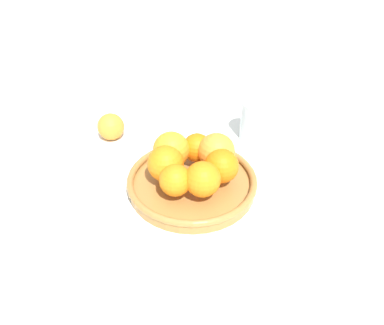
# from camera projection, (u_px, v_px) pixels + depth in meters

# --- Properties ---
(ground_plane) EXTENTS (4.00, 4.00, 0.00)m
(ground_plane) POSITION_uv_depth(u_px,v_px,m) (192.00, 188.00, 0.81)
(ground_plane) COLOR silver
(fruit_bowl) EXTENTS (0.28, 0.28, 0.03)m
(fruit_bowl) POSITION_uv_depth(u_px,v_px,m) (192.00, 182.00, 0.80)
(fruit_bowl) COLOR #A57238
(fruit_bowl) RESTS_ON ground_plane
(orange_pile) EXTENTS (0.19, 0.18, 0.08)m
(orange_pile) POSITION_uv_depth(u_px,v_px,m) (193.00, 161.00, 0.77)
(orange_pile) COLOR orange
(orange_pile) RESTS_ON fruit_bowl
(stray_orange) EXTENTS (0.07, 0.07, 0.07)m
(stray_orange) POSITION_uv_depth(u_px,v_px,m) (111.00, 127.00, 0.95)
(stray_orange) COLOR orange
(stray_orange) RESTS_ON ground_plane
(drinking_glass) EXTENTS (0.08, 0.08, 0.10)m
(drinking_glass) POSITION_uv_depth(u_px,v_px,m) (255.00, 121.00, 0.94)
(drinking_glass) COLOR silver
(drinking_glass) RESTS_ON ground_plane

